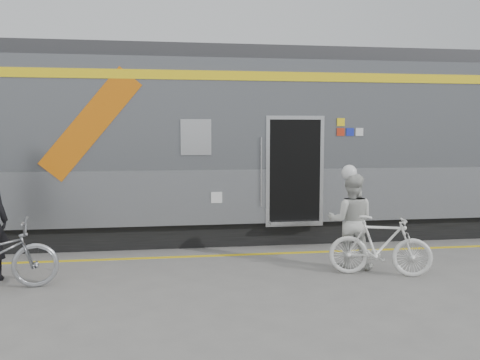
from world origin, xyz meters
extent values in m
plane|color=slate|center=(0.00, 0.00, 0.00)|extent=(90.00, 90.00, 0.00)
cube|color=black|center=(-0.54, 4.20, 0.25)|extent=(24.00, 2.70, 0.50)
cube|color=#9EA0A5|center=(-0.54, 4.20, 1.05)|extent=(24.00, 3.00, 1.10)
cube|color=slate|center=(-0.54, 4.20, 2.70)|extent=(24.00, 3.00, 2.20)
cube|color=#38383A|center=(-0.54, 4.20, 3.95)|extent=(24.00, 2.64, 0.30)
cube|color=yellow|center=(-0.54, 2.69, 3.45)|extent=(24.00, 0.02, 0.18)
cube|color=#D4660C|center=(-2.34, 2.69, 2.50)|extent=(1.96, 0.01, 2.19)
cube|color=black|center=(-0.34, 2.69, 2.25)|extent=(0.55, 0.02, 0.65)
cube|color=black|center=(1.66, 2.90, 1.55)|extent=(1.05, 0.45, 2.10)
cube|color=silver|center=(1.66, 2.69, 1.55)|extent=(1.20, 0.02, 2.25)
cylinder|color=silver|center=(0.96, 2.67, 1.55)|extent=(0.04, 0.04, 1.40)
cube|color=silver|center=(1.66, 2.65, 0.52)|extent=(1.05, 0.25, 0.06)
cube|color=yellow|center=(2.61, 2.69, 2.55)|extent=(0.16, 0.01, 0.16)
cube|color=red|center=(2.61, 2.69, 2.35)|extent=(0.16, 0.01, 0.16)
cube|color=#1A29AF|center=(2.81, 2.69, 2.35)|extent=(0.16, 0.01, 0.16)
cube|color=silver|center=(3.01, 2.69, 2.35)|extent=(0.16, 0.01, 0.16)
cube|color=silver|center=(0.06, 2.69, 1.05)|extent=(0.22, 0.01, 0.22)
cube|color=yellow|center=(0.00, 2.15, 0.00)|extent=(24.00, 0.12, 0.01)
imported|color=silver|center=(2.22, 0.99, 0.82)|extent=(0.96, 0.85, 1.64)
imported|color=white|center=(2.52, 0.44, 0.50)|extent=(1.72, 0.99, 1.00)
sphere|color=white|center=(2.22, 0.99, 1.77)|extent=(0.26, 0.26, 0.26)
camera|label=1|loc=(-0.94, -7.30, 2.37)|focal=38.00mm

